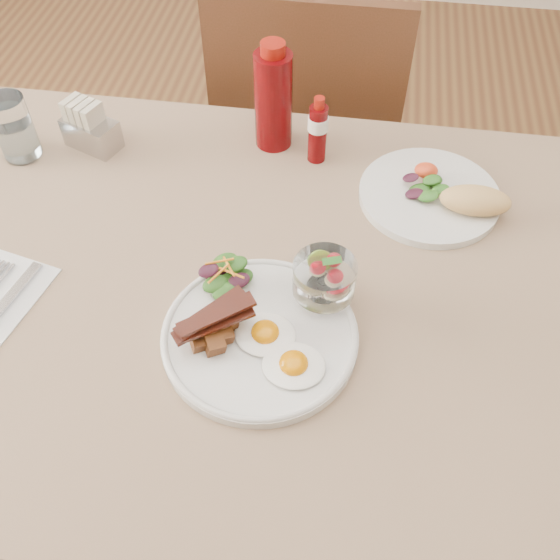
{
  "coord_description": "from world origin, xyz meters",
  "views": [
    {
      "loc": [
        0.12,
        -0.59,
        1.49
      ],
      "look_at": [
        0.04,
        -0.04,
        0.82
      ],
      "focal_mm": 40.0,
      "sensor_mm": 36.0,
      "label": 1
    }
  ],
  "objects": [
    {
      "name": "water_glass",
      "position": [
        -0.49,
        0.24,
        0.8
      ],
      "size": [
        0.07,
        0.07,
        0.12
      ],
      "color": "white",
      "rests_on": "table"
    },
    {
      "name": "fried_eggs",
      "position": [
        0.05,
        -0.13,
        0.77
      ],
      "size": [
        0.14,
        0.13,
        0.02
      ],
      "rotation": [
        0.0,
        0.0,
        -0.13
      ],
      "color": "white",
      "rests_on": "main_plate"
    },
    {
      "name": "ketchup_bottle",
      "position": [
        -0.03,
        0.34,
        0.85
      ],
      "size": [
        0.07,
        0.07,
        0.2
      ],
      "rotation": [
        0.0,
        0.0,
        -0.08
      ],
      "color": "#520407",
      "rests_on": "table"
    },
    {
      "name": "sugar_caddy",
      "position": [
        -0.37,
        0.28,
        0.79
      ],
      "size": [
        0.11,
        0.09,
        0.09
      ],
      "rotation": [
        0.0,
        0.0,
        -0.38
      ],
      "color": "#B8B7BC",
      "rests_on": "table"
    },
    {
      "name": "chair_far",
      "position": [
        0.0,
        0.66,
        0.52
      ],
      "size": [
        0.42,
        0.42,
        0.93
      ],
      "color": "#542C1A",
      "rests_on": "ground"
    },
    {
      "name": "bacon_potato_pile",
      "position": [
        -0.05,
        -0.12,
        0.79
      ],
      "size": [
        0.11,
        0.1,
        0.05
      ],
      "rotation": [
        0.0,
        0.0,
        0.23
      ],
      "color": "brown",
      "rests_on": "main_plate"
    },
    {
      "name": "fruit_cup",
      "position": [
        0.1,
        -0.03,
        0.82
      ],
      "size": [
        0.09,
        0.09,
        0.09
      ],
      "rotation": [
        0.0,
        0.0,
        -0.15
      ],
      "color": "white",
      "rests_on": "main_plate"
    },
    {
      "name": "main_plate",
      "position": [
        0.02,
        -0.1,
        0.76
      ],
      "size": [
        0.28,
        0.28,
        0.02
      ],
      "primitive_type": "cylinder",
      "color": "silver",
      "rests_on": "table"
    },
    {
      "name": "hot_sauce_bottle",
      "position": [
        0.05,
        0.31,
        0.81
      ],
      "size": [
        0.04,
        0.04,
        0.13
      ],
      "rotation": [
        0.0,
        0.0,
        0.1
      ],
      "color": "#520407",
      "rests_on": "table"
    },
    {
      "name": "second_plate",
      "position": [
        0.27,
        0.22,
        0.77
      ],
      "size": [
        0.25,
        0.24,
        0.06
      ],
      "rotation": [
        0.0,
        0.0,
        0.02
      ],
      "color": "silver",
      "rests_on": "table"
    },
    {
      "name": "side_salad",
      "position": [
        -0.05,
        -0.02,
        0.79
      ],
      "size": [
        0.08,
        0.07,
        0.04
      ],
      "rotation": [
        0.0,
        0.0,
        -0.03
      ],
      "color": "#234C14",
      "rests_on": "main_plate"
    },
    {
      "name": "table",
      "position": [
        0.0,
        0.0,
        0.66
      ],
      "size": [
        1.33,
        0.88,
        0.75
      ],
      "color": "#542C1A",
      "rests_on": "ground"
    }
  ]
}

